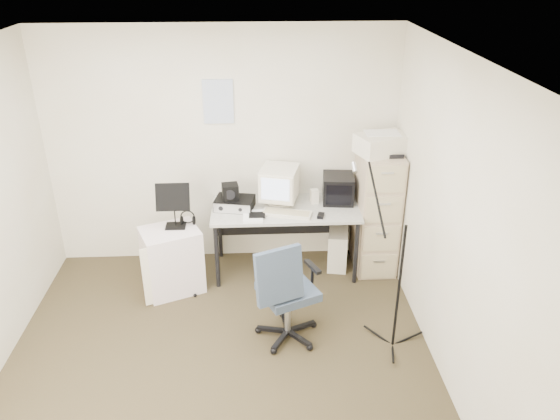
{
  "coord_description": "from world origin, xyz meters",
  "views": [
    {
      "loc": [
        0.32,
        -3.55,
        3.16
      ],
      "look_at": [
        0.55,
        0.95,
        0.95
      ],
      "focal_mm": 35.0,
      "sensor_mm": 36.0,
      "label": 1
    }
  ],
  "objects_px": {
    "filing_cabinet": "(376,211)",
    "office_chair": "(288,290)",
    "desk": "(285,239)",
    "side_cart": "(172,260)"
  },
  "relations": [
    {
      "from": "filing_cabinet",
      "to": "desk",
      "type": "bearing_deg",
      "value": -178.19
    },
    {
      "from": "filing_cabinet",
      "to": "desk",
      "type": "height_order",
      "value": "filing_cabinet"
    },
    {
      "from": "filing_cabinet",
      "to": "side_cart",
      "type": "height_order",
      "value": "filing_cabinet"
    },
    {
      "from": "desk",
      "to": "office_chair",
      "type": "relative_size",
      "value": 1.51
    },
    {
      "from": "filing_cabinet",
      "to": "office_chair",
      "type": "relative_size",
      "value": 1.31
    },
    {
      "from": "side_cart",
      "to": "desk",
      "type": "bearing_deg",
      "value": -7.17
    },
    {
      "from": "filing_cabinet",
      "to": "desk",
      "type": "relative_size",
      "value": 0.87
    },
    {
      "from": "filing_cabinet",
      "to": "side_cart",
      "type": "bearing_deg",
      "value": -170.6
    },
    {
      "from": "filing_cabinet",
      "to": "side_cart",
      "type": "distance_m",
      "value": 2.14
    },
    {
      "from": "desk",
      "to": "side_cart",
      "type": "bearing_deg",
      "value": -164.51
    }
  ]
}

